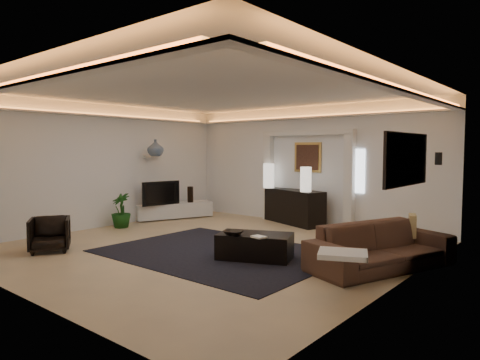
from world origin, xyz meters
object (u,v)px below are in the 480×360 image
Objects in this scene: sofa at (381,246)px; armchair at (50,234)px; coffee_table at (255,247)px; console at (294,207)px.

armchair is (-5.04, -2.70, -0.04)m from sofa.
sofa is at bearing -30.00° from armchair.
sofa is 3.47× the size of armchair.
coffee_table is at bearing 133.76° from sofa.
console is 0.75× the size of sofa.
console is 3.69m from coffee_table.
console is 2.61× the size of armchair.
coffee_table is at bearing -47.56° from console.
armchair is (-3.18, -1.93, 0.11)m from coffee_table.
console is 1.47× the size of coffee_table.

